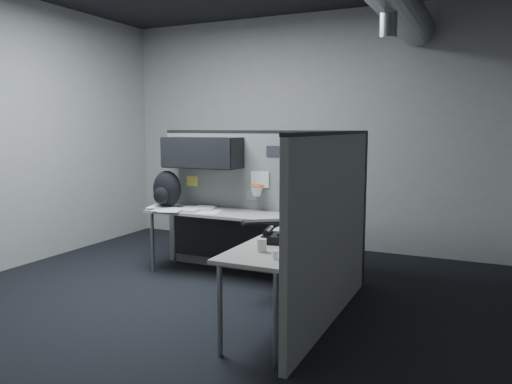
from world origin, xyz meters
The scene contains 12 objects.
room centered at (0.56, 0.00, 2.10)m, with size 5.62×5.62×3.22m.
partition_back centered at (-0.25, 1.23, 1.00)m, with size 2.44×0.42×1.63m.
partition_right centered at (1.10, 0.22, 0.82)m, with size 0.07×2.23×1.63m.
desk centered at (0.15, 0.70, 0.61)m, with size 2.31×2.11×0.73m.
monitor centered at (0.76, 0.98, 0.99)m, with size 0.62×0.62×0.50m.
keyboard centered at (0.38, 0.50, 0.75)m, with size 0.51×0.44×0.04m.
mouse centered at (0.75, 0.36, 0.75)m, with size 0.29×0.28×0.05m.
phone centered at (0.73, -0.13, 0.77)m, with size 0.26×0.28×0.12m.
bottles centered at (0.98, -0.58, 0.77)m, with size 0.14×0.17×0.09m.
cup centered at (0.75, -0.47, 0.78)m, with size 0.07×0.07×0.10m, color beige.
papers centered at (-0.86, 0.92, 0.74)m, with size 0.97×0.70×0.02m.
backpack centered at (-1.12, 0.97, 0.94)m, with size 0.40×0.39×0.43m.
Camera 1 is at (2.26, -3.82, 1.66)m, focal length 35.00 mm.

